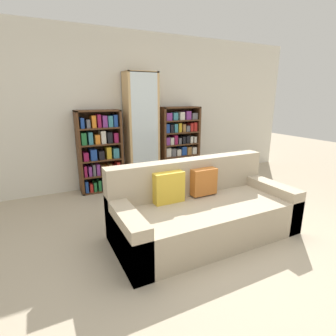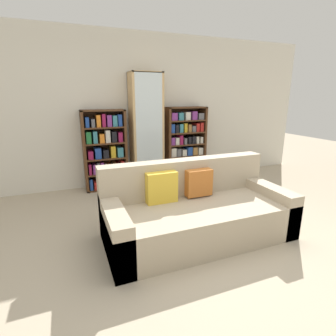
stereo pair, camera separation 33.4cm
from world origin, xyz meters
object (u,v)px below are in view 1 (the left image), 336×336
Objects in this scene: couch at (203,211)px; bookshelf_left at (100,152)px; display_cabinet at (141,131)px; bookshelf_right at (179,145)px; wine_bottle at (201,187)px.

couch is 2.24m from bookshelf_left.
display_cabinet is (0.75, -0.02, 0.32)m from bookshelf_left.
bookshelf_right is (0.78, 0.02, -0.31)m from display_cabinet.
bookshelf_right is at bearing 68.41° from couch.
display_cabinet reaches higher than couch.
bookshelf_right is (1.54, -0.00, 0.00)m from bookshelf_left.
wine_bottle is at bearing -35.38° from bookshelf_left.
bookshelf_left is at bearing 179.98° from bookshelf_right.
display_cabinet is 0.84m from bookshelf_right.
couch is at bearing -91.16° from display_cabinet.
couch is 1.30m from wine_bottle.
bookshelf_right is at bearing -0.02° from bookshelf_left.
couch is 1.51× the size of bookshelf_right.
bookshelf_left is (-0.71, 2.08, 0.39)m from couch.
bookshelf_left reaches higher than wine_bottle.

